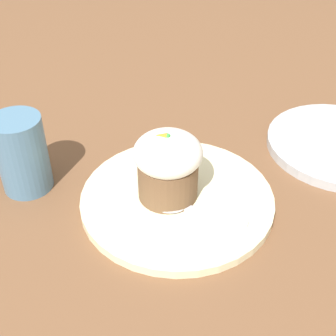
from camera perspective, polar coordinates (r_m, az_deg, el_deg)
name	(u,v)px	position (r m, az deg, el deg)	size (l,w,h in m)	color
ground_plane	(177,203)	(0.63, 1.11, -4.23)	(4.00, 4.00, 0.00)	brown
dessert_plate	(177,199)	(0.63, 1.12, -3.82)	(0.26, 0.26, 0.01)	beige
carrot_cake	(168,165)	(0.60, 0.00, 0.43)	(0.09, 0.09, 0.10)	brown
spoon	(177,205)	(0.61, 1.16, -4.55)	(0.13, 0.05, 0.01)	#B7B7BC
coffee_cup	(21,154)	(0.66, -17.47, 1.66)	(0.09, 0.07, 0.11)	teal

